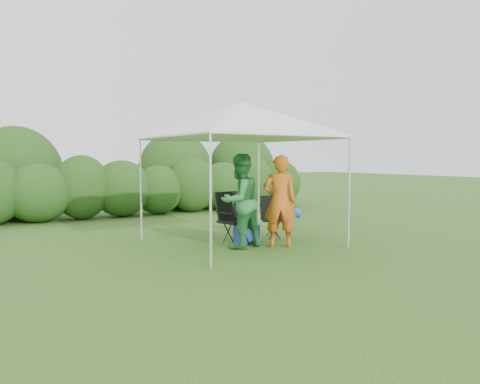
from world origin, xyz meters
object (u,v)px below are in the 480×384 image
cooler (246,233)px  woman (240,201)px  chair_left (233,215)px  canopy (240,120)px  man (280,201)px  chair_right (273,214)px

cooler → woman: bearing=-132.7°
chair_left → cooler: (0.31, -0.03, -0.39)m
chair_left → cooler: 0.50m
canopy → cooler: size_ratio=6.34×
man → woman: woman is taller
woman → canopy: bearing=-133.9°
chair_right → cooler: bearing=-135.6°
chair_left → man: bearing=-61.5°
chair_right → man: man is taller
canopy → cooler: bearing=7.2°
canopy → cooler: 2.27m
canopy → man: 1.78m
canopy → chair_left: size_ratio=2.97×
canopy → woman: canopy is taller
canopy → chair_left: 1.88m
chair_left → man: 1.00m
chair_right → chair_left: (-1.15, -0.21, 0.09)m
woman → chair_right: bearing=-164.8°
chair_right → chair_left: size_ratio=0.86×
chair_left → chair_right: bearing=-0.7°
canopy → chair_left: canopy is taller
chair_right → woman: size_ratio=0.50×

